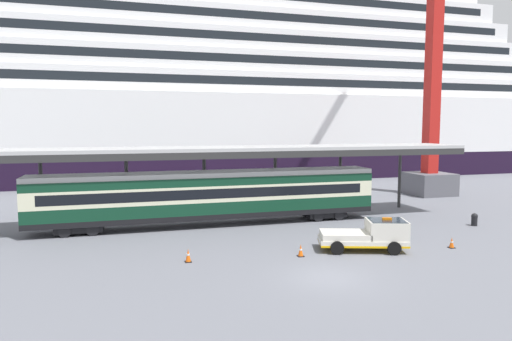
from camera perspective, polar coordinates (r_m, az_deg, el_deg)
ground_plane at (r=23.53m, az=9.15°, el=-13.11°), size 400.00×400.00×0.00m
cruise_ship at (r=72.72m, az=-14.48°, el=10.02°), size 142.28×29.09×38.71m
platform_canopy at (r=34.68m, az=-5.96°, el=2.44°), size 42.51×5.05×5.93m
train_carriage at (r=34.58m, az=-5.77°, el=-3.09°), size 25.88×2.81×4.11m
service_truck at (r=28.59m, az=14.26°, el=-7.78°), size 5.57×3.52×2.02m
traffic_cone_near at (r=25.84m, az=-8.52°, el=-10.53°), size 0.36×0.36×0.75m
traffic_cone_mid at (r=30.89m, az=23.39°, el=-8.34°), size 0.36×0.36×0.66m
traffic_cone_far at (r=26.74m, az=5.65°, el=-9.98°), size 0.36×0.36×0.71m
dockside_crane at (r=54.23m, az=21.91°, el=15.56°), size 13.72×4.40×53.57m
quay_bollard at (r=38.27m, az=25.77°, el=-5.51°), size 0.48×0.48×0.96m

